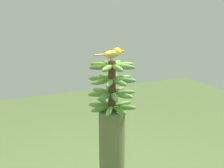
{
  "coord_description": "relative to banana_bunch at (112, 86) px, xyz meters",
  "views": [
    {
      "loc": [
        1.54,
        -0.68,
        1.79
      ],
      "look_at": [
        0.0,
        0.0,
        1.31
      ],
      "focal_mm": 42.21,
      "sensor_mm": 36.0,
      "label": 1
    }
  ],
  "objects": [
    {
      "name": "banana_bunch",
      "position": [
        0.0,
        0.0,
        0.0
      ],
      "size": [
        0.33,
        0.33,
        0.34
      ],
      "color": "#4C2D1E",
      "rests_on": "banana_tree"
    },
    {
      "name": "perched_bird",
      "position": [
        -0.01,
        0.01,
        0.22
      ],
      "size": [
        0.07,
        0.22,
        0.09
      ],
      "color": "#C68933",
      "rests_on": "banana_bunch"
    }
  ]
}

